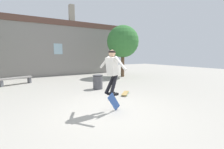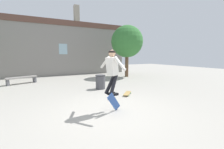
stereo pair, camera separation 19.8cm
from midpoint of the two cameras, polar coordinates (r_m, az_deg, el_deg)
ground_plane at (r=4.94m, az=0.43°, el=-13.79°), size 40.00×40.00×0.00m
building_backdrop at (r=13.91m, az=-18.92°, el=9.90°), size 13.09×0.52×6.17m
tree_right at (r=12.55m, az=6.20°, el=12.33°), size 2.59×2.59×4.19m
park_bench at (r=10.89m, az=-30.72°, el=-1.37°), size 1.79×0.99×0.44m
trash_bin at (r=7.98m, az=-3.71°, el=-2.69°), size 0.54×0.54×0.75m
skater at (r=4.60m, az=1.25°, el=2.31°), size 0.42×1.27×1.41m
skateboard_flipping at (r=4.74m, az=1.94°, el=-10.43°), size 0.64×0.35×0.71m
skateboard_resting at (r=6.89m, az=6.65°, el=-7.09°), size 0.72×0.73×0.08m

